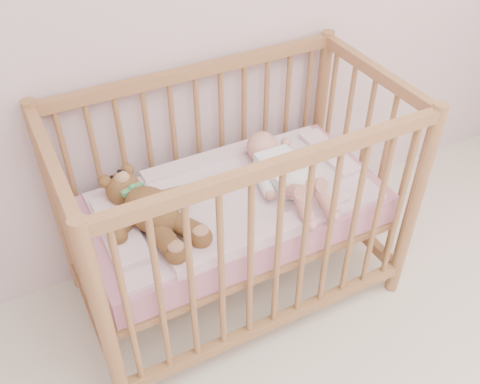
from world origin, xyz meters
TOP-DOWN VIEW (x-y plane):
  - crib at (-0.07, 1.60)m, footprint 1.36×0.76m
  - mattress at (-0.07, 1.60)m, footprint 1.22×0.62m
  - blanket at (-0.07, 1.60)m, footprint 1.10×0.58m
  - baby at (0.14, 1.58)m, footprint 0.30×0.61m
  - teddy_bear at (-0.43, 1.58)m, footprint 0.53×0.64m

SIDE VIEW (x-z plane):
  - mattress at x=-0.07m, z-range 0.42..0.55m
  - crib at x=-0.07m, z-range 0.00..1.00m
  - blanket at x=-0.07m, z-range 0.53..0.59m
  - baby at x=0.14m, z-range 0.56..0.71m
  - teddy_bear at x=-0.43m, z-range 0.57..0.72m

